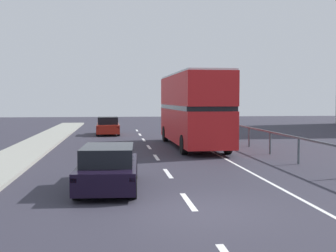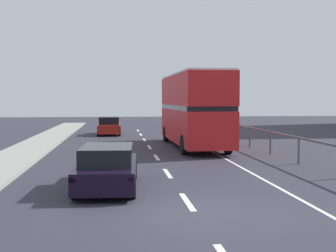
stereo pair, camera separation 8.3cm
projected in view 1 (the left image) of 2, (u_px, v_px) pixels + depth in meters
name	position (u px, v px, depth m)	size (l,w,h in m)	color
ground_plane	(194.00, 212.00, 11.11)	(73.44, 120.00, 0.10)	#2C2A36
lane_paint_markings	(203.00, 161.00, 19.83)	(3.28, 46.00, 0.01)	silver
bridge_side_railing	(283.00, 139.00, 20.66)	(0.10, 42.00, 1.16)	#485157
double_decker_bus_red	(193.00, 108.00, 25.66)	(2.68, 10.12, 4.23)	red
hatchback_car_near	(108.00, 168.00, 13.81)	(1.97, 4.60, 1.34)	black
sedan_car_ahead	(108.00, 126.00, 34.75)	(1.83, 4.18, 1.42)	maroon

